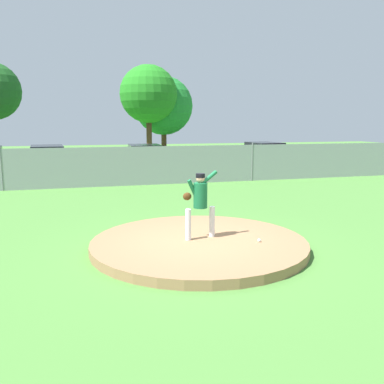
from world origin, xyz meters
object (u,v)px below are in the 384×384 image
at_px(parked_car_charcoal, 145,159).
at_px(parked_car_teal, 48,161).
at_px(baseball, 259,240).
at_px(traffic_cone_orange, 323,169).
at_px(pitcher_youth, 200,199).
at_px(parked_car_burgundy, 264,157).

xyz_separation_m(parked_car_charcoal, parked_car_teal, (-5.28, 0.29, 0.00)).
distance_m(baseball, parked_car_teal, 16.28).
bearing_deg(traffic_cone_orange, pitcher_youth, -133.15).
bearing_deg(pitcher_youth, traffic_cone_orange, 46.85).
bearing_deg(baseball, traffic_cone_orange, 51.73).
height_order(parked_car_burgundy, traffic_cone_orange, parked_car_burgundy).
bearing_deg(parked_car_burgundy, baseball, -115.84).
distance_m(pitcher_youth, parked_car_teal, 15.28).
xyz_separation_m(pitcher_youth, traffic_cone_orange, (10.89, 11.62, -0.88)).
height_order(pitcher_youth, parked_car_teal, pitcher_youth).
height_order(pitcher_youth, parked_car_burgundy, pitcher_youth).
relative_size(baseball, parked_car_charcoal, 0.02).
height_order(parked_car_teal, parked_car_burgundy, parked_car_burgundy).
distance_m(parked_car_charcoal, parked_car_burgundy, 7.45).
distance_m(pitcher_youth, parked_car_charcoal, 14.42).
distance_m(parked_car_charcoal, parked_car_teal, 5.29).
xyz_separation_m(pitcher_youth, parked_car_charcoal, (1.04, 14.38, -0.35)).
bearing_deg(traffic_cone_orange, baseball, -128.27).
bearing_deg(pitcher_youth, parked_car_teal, 106.15).
height_order(pitcher_youth, baseball, pitcher_youth).
height_order(pitcher_youth, parked_car_charcoal, pitcher_youth).
xyz_separation_m(parked_car_teal, traffic_cone_orange, (15.14, -3.05, -0.53)).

